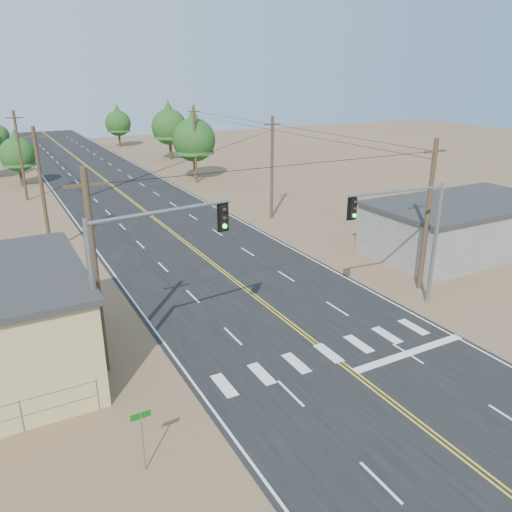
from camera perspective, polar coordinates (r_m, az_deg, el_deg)
ground at (r=22.11m, az=21.43°, el=-19.81°), size 220.00×220.00×0.00m
road at (r=44.66m, az=-8.65°, el=2.00°), size 15.00×200.00×0.02m
building_right at (r=43.77m, az=22.41°, el=3.04°), size 15.00×8.00×4.00m
utility_pole_left_near at (r=23.98m, az=-17.87°, el=-1.88°), size 1.80×0.30×10.00m
utility_pole_left_mid at (r=43.12m, az=-23.25°, el=6.98°), size 1.80×0.30×10.00m
utility_pole_left_far at (r=62.79m, az=-25.34°, el=10.34°), size 1.80×0.30×10.00m
utility_pole_right_near at (r=34.18m, az=19.01°, el=4.45°), size 1.80×0.30×10.00m
utility_pole_right_mid at (r=49.52m, az=1.83°, el=10.09°), size 1.80×0.30×10.00m
utility_pole_right_far at (r=67.35m, az=-6.98°, el=12.62°), size 1.80×0.30×10.00m
signal_mast_left at (r=22.45m, az=-13.42°, el=-1.61°), size 6.89×1.06×8.27m
signal_mast_right at (r=30.70m, az=17.41°, el=3.15°), size 6.56×0.89×7.72m
street_sign at (r=19.27m, az=-12.87°, el=-19.02°), size 0.75×0.06×2.52m
tree_left_near at (r=71.73m, az=-25.65°, el=10.76°), size 4.38×4.38×7.31m
tree_right_near at (r=69.70m, az=-7.12°, el=13.52°), size 5.80×5.80×9.67m
tree_right_mid at (r=87.26m, az=-9.91°, el=14.72°), size 5.87×5.87×9.79m
tree_right_far at (r=105.62m, az=-15.52°, el=14.68°), size 4.95×4.95×8.26m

